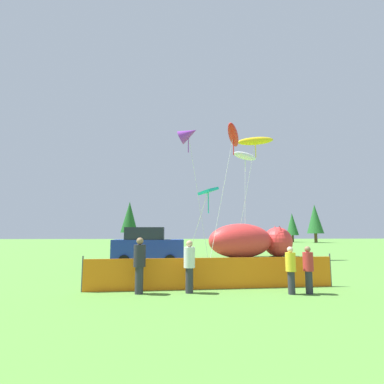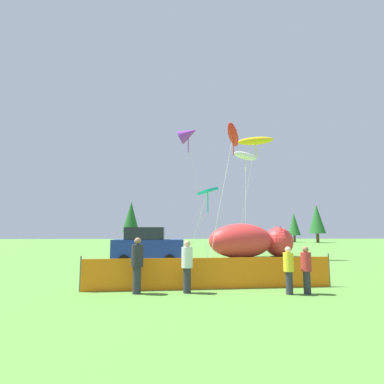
% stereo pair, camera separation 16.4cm
% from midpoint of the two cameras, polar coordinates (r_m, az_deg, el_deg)
% --- Properties ---
extents(ground_plane, '(120.00, 120.00, 0.00)m').
position_cam_midpoint_polar(ground_plane, '(15.65, 5.58, -15.06)').
color(ground_plane, '#548C38').
extents(parked_car, '(4.38, 1.91, 2.31)m').
position_cam_midpoint_polar(parked_car, '(19.18, -8.68, -10.19)').
color(parked_car, navy).
rests_on(parked_car, ground).
extents(folding_chair, '(0.60, 0.60, 0.85)m').
position_cam_midpoint_polar(folding_chair, '(15.48, 19.67, -12.89)').
color(folding_chair, '#267F33').
rests_on(folding_chair, ground).
extents(inflatable_cat, '(7.46, 4.53, 2.63)m').
position_cam_midpoint_polar(inflatable_cat, '(24.14, 10.78, -9.33)').
color(inflatable_cat, red).
rests_on(inflatable_cat, ground).
extents(safety_fence, '(9.23, 0.71, 1.23)m').
position_cam_midpoint_polar(safety_fence, '(11.35, 3.49, -15.20)').
color(safety_fence, orange).
rests_on(safety_fence, ground).
extents(spectator_in_white_shirt, '(0.41, 0.41, 1.87)m').
position_cam_midpoint_polar(spectator_in_white_shirt, '(10.62, -10.42, -13.13)').
color(spectator_in_white_shirt, '#2D2D38').
rests_on(spectator_in_white_shirt, ground).
extents(spectator_in_grey_shirt, '(0.39, 0.39, 1.77)m').
position_cam_midpoint_polar(spectator_in_grey_shirt, '(10.60, -0.96, -13.55)').
color(spectator_in_grey_shirt, '#2D2D38').
rests_on(spectator_in_grey_shirt, ground).
extents(spectator_in_red_shirt, '(0.34, 0.34, 1.57)m').
position_cam_midpoint_polar(spectator_in_red_shirt, '(10.91, 17.89, -13.61)').
color(spectator_in_red_shirt, '#2D2D38').
rests_on(spectator_in_red_shirt, ground).
extents(spectator_in_green_shirt, '(0.34, 0.34, 1.58)m').
position_cam_midpoint_polar(spectator_in_green_shirt, '(11.16, 20.88, -13.31)').
color(spectator_in_green_shirt, '#2D2D38').
rests_on(spectator_in_green_shirt, ground).
extents(kite_teal_diamond, '(1.90, 2.65, 4.66)m').
position_cam_midpoint_polar(kite_teal_diamond, '(17.46, 2.80, -0.04)').
color(kite_teal_diamond, silver).
rests_on(kite_teal_diamond, ground).
extents(kite_red_lizard, '(2.60, 3.18, 8.89)m').
position_cam_midpoint_polar(kite_red_lizard, '(20.02, 7.63, 10.59)').
color(kite_red_lizard, silver).
rests_on(kite_red_lizard, ground).
extents(kite_yellow_hero, '(3.09, 1.54, 9.45)m').
position_cam_midpoint_polar(kite_yellow_hero, '(23.84, 11.78, 9.43)').
color(kite_yellow_hero, silver).
rests_on(kite_yellow_hero, ground).
extents(kite_white_ghost, '(2.64, 2.70, 8.62)m').
position_cam_midpoint_polar(kite_white_ghost, '(25.62, 9.89, 6.71)').
color(kite_white_ghost, silver).
rests_on(kite_white_ghost, ground).
extents(kite_purple_delta, '(2.26, 1.37, 9.33)m').
position_cam_midpoint_polar(kite_purple_delta, '(20.75, -0.92, 10.95)').
color(kite_purple_delta, silver).
rests_on(kite_purple_delta, ground).
extents(horizon_tree_east, '(3.05, 3.05, 7.27)m').
position_cam_midpoint_polar(horizon_tree_east, '(55.27, -11.92, -4.72)').
color(horizon_tree_east, brown).
rests_on(horizon_tree_east, ground).
extents(horizon_tree_west, '(2.20, 2.20, 5.25)m').
position_cam_midpoint_polar(horizon_tree_west, '(57.97, 18.47, -5.84)').
color(horizon_tree_west, brown).
rests_on(horizon_tree_west, ground).
extents(horizon_tree_mid, '(2.79, 2.79, 6.66)m').
position_cam_midpoint_polar(horizon_tree_mid, '(56.85, 22.28, -4.78)').
color(horizon_tree_mid, brown).
rests_on(horizon_tree_mid, ground).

